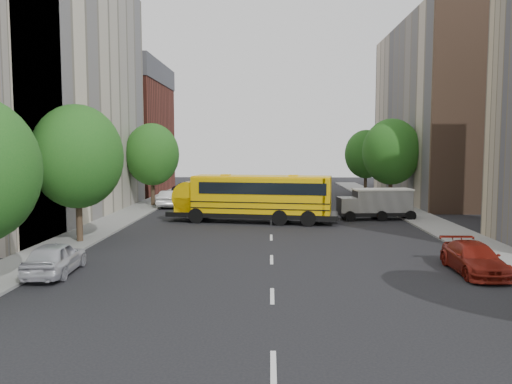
{
  "coord_description": "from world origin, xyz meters",
  "views": [
    {
      "loc": [
        -0.1,
        -31.98,
        5.47
      ],
      "look_at": [
        -1.04,
        2.0,
        2.43
      ],
      "focal_mm": 35.0,
      "sensor_mm": 36.0,
      "label": 1
    }
  ],
  "objects_px": {
    "street_tree_4": "(391,152)",
    "street_tree_1": "(77,157)",
    "safari_truck": "(376,203)",
    "school_bus": "(251,196)",
    "street_tree_5": "(366,154)",
    "parked_car_0": "(55,258)",
    "parked_car_2": "(188,188)",
    "parked_car_3": "(474,258)",
    "street_tree_2": "(152,154)",
    "parked_car_1": "(171,199)"
  },
  "relations": [
    {
      "from": "street_tree_4",
      "to": "street_tree_1",
      "type": "bearing_deg",
      "value": -140.71
    },
    {
      "from": "safari_truck",
      "to": "school_bus",
      "type": "bearing_deg",
      "value": -175.44
    },
    {
      "from": "street_tree_5",
      "to": "parked_car_0",
      "type": "xyz_separation_m",
      "value": [
        -20.36,
        -37.09,
        -3.98
      ]
    },
    {
      "from": "street_tree_4",
      "to": "parked_car_0",
      "type": "height_order",
      "value": "street_tree_4"
    },
    {
      "from": "parked_car_2",
      "to": "parked_car_3",
      "type": "height_order",
      "value": "parked_car_2"
    },
    {
      "from": "street_tree_2",
      "to": "safari_truck",
      "type": "height_order",
      "value": "street_tree_2"
    },
    {
      "from": "street_tree_5",
      "to": "school_bus",
      "type": "height_order",
      "value": "street_tree_5"
    },
    {
      "from": "street_tree_5",
      "to": "school_bus",
      "type": "bearing_deg",
      "value": -119.91
    },
    {
      "from": "street_tree_2",
      "to": "parked_car_0",
      "type": "distance_m",
      "value": 25.48
    },
    {
      "from": "parked_car_0",
      "to": "parked_car_2",
      "type": "relative_size",
      "value": 0.77
    },
    {
      "from": "parked_car_3",
      "to": "street_tree_5",
      "type": "bearing_deg",
      "value": 87.13
    },
    {
      "from": "street_tree_2",
      "to": "parked_car_2",
      "type": "xyz_separation_m",
      "value": [
        1.4,
        11.21,
        -4.06
      ]
    },
    {
      "from": "street_tree_5",
      "to": "school_bus",
      "type": "xyz_separation_m",
      "value": [
        -12.48,
        -21.7,
        -2.75
      ]
    },
    {
      "from": "street_tree_1",
      "to": "parked_car_0",
      "type": "bearing_deg",
      "value": -76.94
    },
    {
      "from": "street_tree_1",
      "to": "safari_truck",
      "type": "relative_size",
      "value": 1.4
    },
    {
      "from": "safari_truck",
      "to": "parked_car_3",
      "type": "height_order",
      "value": "safari_truck"
    },
    {
      "from": "street_tree_4",
      "to": "parked_car_1",
      "type": "bearing_deg",
      "value": -178.6
    },
    {
      "from": "street_tree_1",
      "to": "street_tree_5",
      "type": "height_order",
      "value": "street_tree_1"
    },
    {
      "from": "school_bus",
      "to": "parked_car_2",
      "type": "height_order",
      "value": "school_bus"
    },
    {
      "from": "street_tree_5",
      "to": "safari_truck",
      "type": "xyz_separation_m",
      "value": [
        -2.97,
        -20.01,
        -3.46
      ]
    },
    {
      "from": "street_tree_5",
      "to": "parked_car_1",
      "type": "xyz_separation_m",
      "value": [
        -20.19,
        -12.49,
        -3.94
      ]
    },
    {
      "from": "safari_truck",
      "to": "parked_car_1",
      "type": "distance_m",
      "value": 18.79
    },
    {
      "from": "street_tree_4",
      "to": "parked_car_3",
      "type": "height_order",
      "value": "street_tree_4"
    },
    {
      "from": "street_tree_2",
      "to": "school_bus",
      "type": "relative_size",
      "value": 0.61
    },
    {
      "from": "street_tree_4",
      "to": "street_tree_5",
      "type": "distance_m",
      "value": 12.01
    },
    {
      "from": "parked_car_1",
      "to": "parked_car_3",
      "type": "height_order",
      "value": "parked_car_1"
    },
    {
      "from": "parked_car_1",
      "to": "parked_car_2",
      "type": "distance_m",
      "value": 11.71
    },
    {
      "from": "street_tree_5",
      "to": "parked_car_1",
      "type": "bearing_deg",
      "value": -148.25
    },
    {
      "from": "street_tree_4",
      "to": "parked_car_1",
      "type": "height_order",
      "value": "street_tree_4"
    },
    {
      "from": "parked_car_1",
      "to": "parked_car_2",
      "type": "xyz_separation_m",
      "value": [
        -0.41,
        11.7,
        -0.0
      ]
    },
    {
      "from": "school_bus",
      "to": "parked_car_1",
      "type": "height_order",
      "value": "school_bus"
    },
    {
      "from": "street_tree_2",
      "to": "street_tree_5",
      "type": "xyz_separation_m",
      "value": [
        22.0,
        12.0,
        -0.12
      ]
    },
    {
      "from": "parked_car_1",
      "to": "parked_car_3",
      "type": "distance_m",
      "value": 29.91
    },
    {
      "from": "safari_truck",
      "to": "parked_car_2",
      "type": "height_order",
      "value": "safari_truck"
    },
    {
      "from": "parked_car_1",
      "to": "street_tree_5",
      "type": "bearing_deg",
      "value": -146.2
    },
    {
      "from": "parked_car_0",
      "to": "street_tree_4",
      "type": "bearing_deg",
      "value": -132.93
    },
    {
      "from": "street_tree_4",
      "to": "school_bus",
      "type": "distance_m",
      "value": 16.11
    },
    {
      "from": "parked_car_0",
      "to": "parked_car_2",
      "type": "xyz_separation_m",
      "value": [
        -0.24,
        36.3,
        0.04
      ]
    },
    {
      "from": "street_tree_5",
      "to": "parked_car_3",
      "type": "height_order",
      "value": "street_tree_5"
    },
    {
      "from": "parked_car_0",
      "to": "parked_car_3",
      "type": "height_order",
      "value": "parked_car_0"
    },
    {
      "from": "street_tree_2",
      "to": "street_tree_1",
      "type": "bearing_deg",
      "value": -90.0
    },
    {
      "from": "school_bus",
      "to": "safari_truck",
      "type": "bearing_deg",
      "value": 18.86
    },
    {
      "from": "street_tree_1",
      "to": "parked_car_0",
      "type": "height_order",
      "value": "street_tree_1"
    },
    {
      "from": "street_tree_5",
      "to": "street_tree_2",
      "type": "bearing_deg",
      "value": -151.39
    },
    {
      "from": "school_bus",
      "to": "parked_car_1",
      "type": "xyz_separation_m",
      "value": [
        -7.71,
        9.2,
        -1.19
      ]
    },
    {
      "from": "parked_car_3",
      "to": "street_tree_2",
      "type": "bearing_deg",
      "value": 129.67
    },
    {
      "from": "parked_car_1",
      "to": "street_tree_4",
      "type": "bearing_deg",
      "value": -176.55
    },
    {
      "from": "school_bus",
      "to": "parked_car_1",
      "type": "distance_m",
      "value": 12.06
    },
    {
      "from": "street_tree_5",
      "to": "parked_car_1",
      "type": "relative_size",
      "value": 1.61
    },
    {
      "from": "safari_truck",
      "to": "street_tree_4",
      "type": "bearing_deg",
      "value": 64.14
    }
  ]
}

